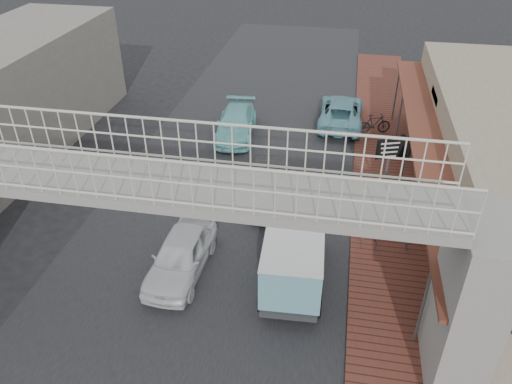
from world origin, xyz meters
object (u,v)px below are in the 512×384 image
at_px(white_hatchback, 181,255).
at_px(motorcycle_near, 397,145).
at_px(street_clock, 377,192).
at_px(angkot_far, 236,123).
at_px(angkot_van, 294,251).
at_px(dark_sedan, 271,186).
at_px(motorcycle_far, 374,124).
at_px(angkot_curb, 341,112).
at_px(arrow_sign, 408,148).

distance_m(white_hatchback, motorcycle_near, 12.08).
bearing_deg(motorcycle_near, street_clock, 179.23).
distance_m(angkot_far, angkot_van, 10.91).
height_order(dark_sedan, motorcycle_far, dark_sedan).
bearing_deg(angkot_curb, angkot_far, 24.77).
distance_m(white_hatchback, motorcycle_far, 13.17).
relative_size(white_hatchback, street_clock, 1.49).
distance_m(angkot_far, motorcycle_near, 7.85).
height_order(angkot_far, motorcycle_near, angkot_far).
height_order(motorcycle_near, motorcycle_far, motorcycle_far).
bearing_deg(angkot_curb, arrow_sign, 111.15).
height_order(angkot_far, angkot_van, angkot_van).
xyz_separation_m(motorcycle_near, motorcycle_far, (-1.01, 1.97, 0.10)).
bearing_deg(motorcycle_far, motorcycle_near, -170.14).
bearing_deg(motorcycle_near, motorcycle_far, 36.70).
distance_m(white_hatchback, arrow_sign, 9.41).
bearing_deg(dark_sedan, white_hatchback, -121.52).
height_order(motorcycle_far, street_clock, street_clock).
height_order(angkot_curb, street_clock, street_clock).
bearing_deg(motorcycle_far, angkot_far, 83.14).
relative_size(white_hatchback, motorcycle_far, 2.40).
xyz_separation_m(angkot_van, motorcycle_near, (3.72, 9.39, -0.77)).
relative_size(angkot_far, arrow_sign, 1.54).
relative_size(white_hatchback, motorcycle_near, 2.62).
distance_m(motorcycle_far, street_clock, 9.24).
height_order(motorcycle_near, street_clock, street_clock).
height_order(angkot_curb, angkot_van, angkot_van).
bearing_deg(arrow_sign, white_hatchback, -161.93).
xyz_separation_m(angkot_curb, angkot_van, (-1.01, -12.42, 0.61)).
bearing_deg(dark_sedan, angkot_far, 109.09).
distance_m(dark_sedan, motorcycle_far, 7.93).
xyz_separation_m(dark_sedan, angkot_van, (1.46, -4.62, 0.62)).
height_order(white_hatchback, street_clock, street_clock).
xyz_separation_m(motorcycle_far, street_clock, (-0.28, -9.08, 1.72)).
relative_size(white_hatchback, angkot_van, 0.95).
bearing_deg(white_hatchback, dark_sedan, 66.87).
height_order(white_hatchback, angkot_far, white_hatchback).
height_order(dark_sedan, arrow_sign, arrow_sign).
bearing_deg(arrow_sign, street_clock, -130.22).
relative_size(dark_sedan, angkot_curb, 0.84).
relative_size(angkot_curb, motorcycle_near, 3.11).
relative_size(motorcycle_far, street_clock, 0.62).
bearing_deg(motorcycle_far, angkot_curb, 40.65).
xyz_separation_m(white_hatchback, motorcycle_far, (6.40, 11.50, -0.08)).
bearing_deg(motorcycle_far, arrow_sign, 171.76).
bearing_deg(angkot_curb, motorcycle_far, 148.29).
xyz_separation_m(dark_sedan, motorcycle_far, (4.18, 6.73, -0.06)).
height_order(angkot_van, arrow_sign, arrow_sign).
height_order(angkot_far, arrow_sign, arrow_sign).
relative_size(angkot_van, street_clock, 1.56).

